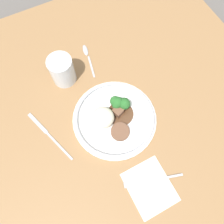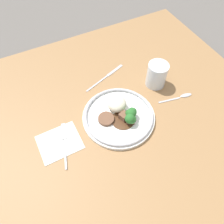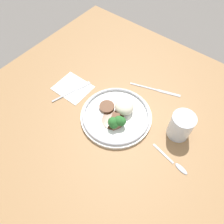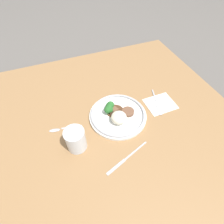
{
  "view_description": "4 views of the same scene",
  "coord_description": "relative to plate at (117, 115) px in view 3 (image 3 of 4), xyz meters",
  "views": [
    {
      "loc": [
        -0.23,
        0.14,
        0.72
      ],
      "look_at": [
        0.01,
        0.02,
        0.06
      ],
      "focal_mm": 35.0,
      "sensor_mm": 36.0,
      "label": 1
    },
    {
      "loc": [
        -0.24,
        -0.38,
        0.74
      ],
      "look_at": [
        -0.03,
        0.04,
        0.05
      ],
      "focal_mm": 35.0,
      "sensor_mm": 36.0,
      "label": 2
    },
    {
      "loc": [
        0.26,
        -0.35,
        0.75
      ],
      "look_at": [
        -0.02,
        0.0,
        0.08
      ],
      "focal_mm": 35.0,
      "sensor_mm": 36.0,
      "label": 3
    },
    {
      "loc": [
        0.21,
        0.5,
        0.7
      ],
      "look_at": [
        0.01,
        0.0,
        0.06
      ],
      "focal_mm": 28.0,
      "sensor_mm": 36.0,
      "label": 4
    }
  ],
  "objects": [
    {
      "name": "napkin",
      "position": [
        -0.24,
        0.0,
        -0.02
      ],
      "size": [
        0.15,
        0.13,
        0.0
      ],
      "color": "silver",
      "rests_on": "dining_table"
    },
    {
      "name": "juice_glass",
      "position": [
        0.22,
        0.09,
        0.03
      ],
      "size": [
        0.08,
        0.08,
        0.11
      ],
      "color": "yellow",
      "rests_on": "dining_table"
    },
    {
      "name": "ground_plane",
      "position": [
        0.01,
        -0.02,
        -0.05
      ],
      "size": [
        8.0,
        8.0,
        0.0
      ],
      "primitive_type": "plane",
      "color": "#5B5651"
    },
    {
      "name": "plate",
      "position": [
        0.0,
        0.0,
        0.0
      ],
      "size": [
        0.28,
        0.28,
        0.07
      ],
      "color": "white",
      "rests_on": "dining_table"
    },
    {
      "name": "dining_table",
      "position": [
        0.01,
        -0.02,
        -0.03
      ],
      "size": [
        1.18,
        1.13,
        0.03
      ],
      "color": "olive",
      "rests_on": "ground"
    },
    {
      "name": "spoon",
      "position": [
        0.28,
        -0.02,
        -0.02
      ],
      "size": [
        0.15,
        0.04,
        0.01
      ],
      "rotation": [
        0.0,
        0.0,
        -0.19
      ],
      "color": "#ADADB2",
      "rests_on": "dining_table"
    },
    {
      "name": "fork",
      "position": [
        -0.22,
        0.0,
        -0.02
      ],
      "size": [
        0.06,
        0.18,
        0.0
      ],
      "rotation": [
        0.0,
        0.0,
        1.28
      ],
      "color": "#ADADB2",
      "rests_on": "napkin"
    },
    {
      "name": "knife",
      "position": [
        0.05,
        0.22,
        -0.02
      ],
      "size": [
        0.21,
        0.08,
        0.0
      ],
      "rotation": [
        0.0,
        0.0,
        0.33
      ],
      "color": "#ADADB2",
      "rests_on": "dining_table"
    }
  ]
}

